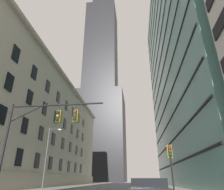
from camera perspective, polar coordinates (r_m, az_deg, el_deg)
station_building at (r=44.27m, az=-22.62°, el=-8.37°), size 13.24×62.78×22.87m
dark_skyscraper at (r=128.59m, az=-3.17°, el=7.78°), size 28.27×28.27×229.92m
glass_office_midrise at (r=52.21m, az=24.54°, el=9.66°), size 19.43×51.88×55.81m
traffic_signal_mast at (r=18.05m, az=-19.22°, el=-8.62°), size 8.54×0.63×7.55m
traffic_light_near_right at (r=17.81m, az=16.46°, el=-16.23°), size 0.40×0.63×3.89m
street_lamppost at (r=30.82m, az=-17.97°, el=-15.42°), size 1.96×0.32×8.29m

